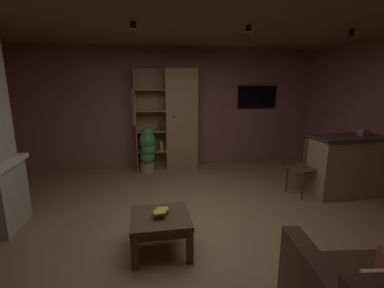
# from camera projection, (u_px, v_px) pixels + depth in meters

# --- Properties ---
(floor) EXTENTS (6.53, 5.76, 0.02)m
(floor) POSITION_uv_depth(u_px,v_px,m) (197.00, 230.00, 3.55)
(floor) COLOR olive
(floor) RESTS_ON ground
(wall_back) EXTENTS (6.65, 0.06, 2.61)m
(wall_back) POSITION_uv_depth(u_px,v_px,m) (173.00, 108.00, 6.05)
(wall_back) COLOR #8E544C
(wall_back) RESTS_ON ground
(ceiling) EXTENTS (6.53, 5.76, 0.02)m
(ceiling) POSITION_uv_depth(u_px,v_px,m) (198.00, 12.00, 2.97)
(ceiling) COLOR brown
(window_pane_back) EXTENTS (0.66, 0.01, 0.81)m
(window_pane_back) POSITION_uv_depth(u_px,v_px,m) (147.00, 107.00, 5.92)
(window_pane_back) COLOR white
(bookshelf_cabinet) EXTENTS (1.30, 0.41, 2.15)m
(bookshelf_cabinet) POSITION_uv_depth(u_px,v_px,m) (177.00, 121.00, 5.85)
(bookshelf_cabinet) COLOR #997047
(bookshelf_cabinet) RESTS_ON ground
(kitchen_bar_counter) EXTENTS (1.48, 0.57, 1.01)m
(kitchen_bar_counter) POSITION_uv_depth(u_px,v_px,m) (354.00, 165.00, 4.56)
(kitchen_bar_counter) COLOR #997047
(kitchen_bar_counter) RESTS_ON ground
(tissue_box) EXTENTS (0.13, 0.13, 0.11)m
(tissue_box) POSITION_uv_depth(u_px,v_px,m) (363.00, 132.00, 4.47)
(tissue_box) COLOR #995972
(tissue_box) RESTS_ON kitchen_bar_counter
(coffee_table) EXTENTS (0.65, 0.62, 0.43)m
(coffee_table) POSITION_uv_depth(u_px,v_px,m) (161.00, 223.00, 3.02)
(coffee_table) COLOR #4C331E
(coffee_table) RESTS_ON ground
(table_book_0) EXTENTS (0.13, 0.12, 0.03)m
(table_book_0) POSITION_uv_depth(u_px,v_px,m) (158.00, 216.00, 2.98)
(table_book_0) COLOR brown
(table_book_0) RESTS_ON coffee_table
(table_book_1) EXTENTS (0.14, 0.11, 0.03)m
(table_book_1) POSITION_uv_depth(u_px,v_px,m) (162.00, 210.00, 3.05)
(table_book_1) COLOR gold
(table_book_1) RESTS_ON coffee_table
(table_book_2) EXTENTS (0.14, 0.12, 0.02)m
(table_book_2) POSITION_uv_depth(u_px,v_px,m) (160.00, 212.00, 2.94)
(table_book_2) COLOR gold
(table_book_2) RESTS_ON coffee_table
(dining_chair) EXTENTS (0.51, 0.51, 0.92)m
(dining_chair) POSITION_uv_depth(u_px,v_px,m) (308.00, 164.00, 4.58)
(dining_chair) COLOR #4C331E
(dining_chair) RESTS_ON ground
(potted_floor_plant) EXTENTS (0.34, 0.35, 0.98)m
(potted_floor_plant) POSITION_uv_depth(u_px,v_px,m) (148.00, 149.00, 5.68)
(potted_floor_plant) COLOR #9E896B
(potted_floor_plant) RESTS_ON ground
(wall_mounted_tv) EXTENTS (0.91, 0.06, 0.51)m
(wall_mounted_tv) POSITION_uv_depth(u_px,v_px,m) (257.00, 97.00, 6.26)
(wall_mounted_tv) COLOR black
(track_light_spot_1) EXTENTS (0.07, 0.07, 0.09)m
(track_light_spot_1) POSITION_uv_depth(u_px,v_px,m) (133.00, 26.00, 3.28)
(track_light_spot_1) COLOR black
(track_light_spot_2) EXTENTS (0.07, 0.07, 0.09)m
(track_light_spot_2) POSITION_uv_depth(u_px,v_px,m) (249.00, 29.00, 3.48)
(track_light_spot_2) COLOR black
(track_light_spot_3) EXTENTS (0.07, 0.07, 0.09)m
(track_light_spot_3) POSITION_uv_depth(u_px,v_px,m) (352.00, 33.00, 3.76)
(track_light_spot_3) COLOR black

